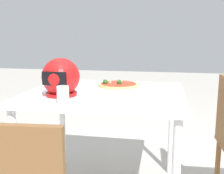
# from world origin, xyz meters

# --- Properties ---
(dining_table) EXTENTS (1.08, 0.93, 0.78)m
(dining_table) POSITION_xyz_m (0.00, 0.00, 0.69)
(dining_table) COLOR white
(dining_table) RESTS_ON ground
(pizza_plate) EXTENTS (0.34, 0.34, 0.01)m
(pizza_plate) POSITION_xyz_m (-0.07, -0.18, 0.78)
(pizza_plate) COLOR white
(pizza_plate) RESTS_ON dining_table
(pizza) EXTENTS (0.30, 0.30, 0.05)m
(pizza) POSITION_xyz_m (-0.06, -0.17, 0.80)
(pizza) COLOR tan
(pizza) RESTS_ON pizza_plate
(motorcycle_helmet) EXTENTS (0.25, 0.25, 0.25)m
(motorcycle_helmet) POSITION_xyz_m (0.26, 0.16, 0.90)
(motorcycle_helmet) COLOR #B21414
(motorcycle_helmet) RESTS_ON dining_table
(drinking_glass) EXTENTS (0.07, 0.07, 0.11)m
(drinking_glass) POSITION_xyz_m (0.17, 0.38, 0.83)
(drinking_glass) COLOR silver
(drinking_glass) RESTS_ON dining_table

